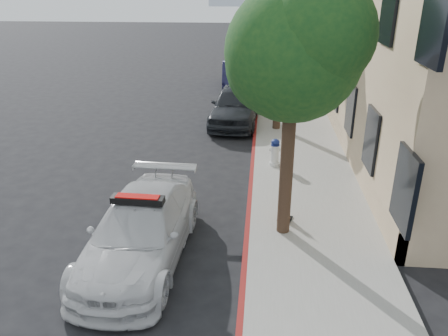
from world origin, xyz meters
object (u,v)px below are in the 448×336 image
at_px(police_car, 140,231).
at_px(parked_car_mid, 236,105).
at_px(parked_car_far, 235,75).
at_px(traffic_cone, 285,208).
at_px(fire_hydrant, 275,153).

relative_size(police_car, parked_car_mid, 1.01).
relative_size(parked_car_mid, parked_car_far, 1.11).
relative_size(parked_car_far, traffic_cone, 6.65).
relative_size(parked_car_mid, traffic_cone, 7.41).
bearing_deg(parked_car_mid, parked_car_far, 97.90).
height_order(parked_car_mid, parked_car_far, parked_car_mid).
height_order(parked_car_mid, fire_hydrant, parked_car_mid).
bearing_deg(parked_car_far, police_car, -97.60).
xyz_separation_m(parked_car_mid, parked_car_far, (-0.52, 7.25, -0.11)).
bearing_deg(parked_car_far, traffic_cone, -86.49).
bearing_deg(fire_hydrant, parked_car_far, 103.26).
bearing_deg(fire_hydrant, police_car, -115.78).
distance_m(parked_car_mid, fire_hydrant, 5.19).
bearing_deg(parked_car_far, parked_car_mid, -90.69).
bearing_deg(police_car, fire_hydrant, 62.69).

